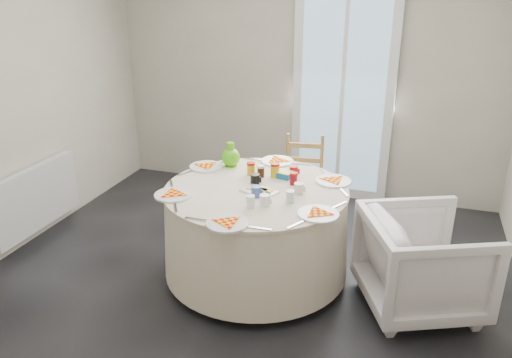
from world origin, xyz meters
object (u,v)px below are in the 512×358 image
(radiator, at_px, (36,198))
(armchair, at_px, (423,257))
(table, at_px, (256,231))
(green_pitcher, at_px, (231,149))
(wooden_chair, at_px, (303,176))

(radiator, bearing_deg, armchair, -0.36)
(radiator, relative_size, table, 0.73)
(table, relative_size, armchair, 1.79)
(green_pitcher, bearing_deg, table, -50.29)
(radiator, relative_size, armchair, 1.30)
(green_pitcher, bearing_deg, armchair, -16.99)
(wooden_chair, height_order, green_pitcher, green_pitcher)
(armchair, distance_m, green_pitcher, 1.67)
(table, relative_size, wooden_chair, 1.66)
(armchair, xyz_separation_m, green_pitcher, (-1.55, 0.42, 0.48))
(table, bearing_deg, wooden_chair, 82.49)
(table, bearing_deg, green_pitcher, 131.43)
(radiator, xyz_separation_m, armchair, (3.20, -0.02, 0.01))
(radiator, height_order, armchair, armchair)
(wooden_chair, bearing_deg, table, -105.74)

